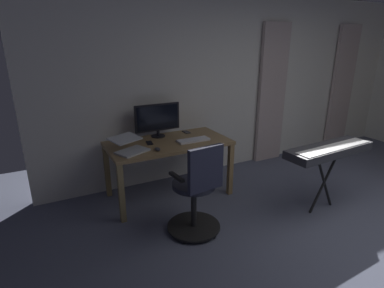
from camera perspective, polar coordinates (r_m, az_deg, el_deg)
The scene contains 12 objects.
back_room_partition at distance 4.88m, azimuth 10.07°, elevation 10.97°, with size 6.27×0.10×2.55m, color silver.
curtain_left_panel at distance 6.30m, azimuth 26.03°, elevation 9.34°, with size 0.49×0.06×2.17m, color #C1ADA8.
curtain_right_panel at distance 5.09m, azimuth 14.60°, elevation 8.81°, with size 0.50×0.06×2.17m, color #C1ADA8.
desk at distance 3.81m, azimuth -4.40°, elevation -0.77°, with size 1.49×0.76×0.73m.
office_chair at distance 3.11m, azimuth 0.96°, elevation -9.00°, with size 0.56×0.56×0.99m.
computer_monitor at distance 3.94m, azimuth -6.42°, elevation 4.72°, with size 0.59×0.18×0.43m.
computer_keyboard at distance 3.79m, azimuth 0.25°, elevation 0.73°, with size 0.40×0.15×0.02m, color silver.
laptop at distance 3.49m, azimuth -11.50°, elevation -0.47°, with size 0.45×0.45×0.16m.
computer_mouse at distance 3.48m, azimuth -6.44°, elevation -0.96°, with size 0.06×0.10×0.04m, color #333338.
cell_phone_by_monitor at distance 4.15m, azimuth -1.06°, elevation 2.25°, with size 0.07×0.14×0.01m, color #333338.
cell_phone_face_up at distance 3.74m, azimuth -7.90°, elevation 0.21°, with size 0.07×0.14×0.01m, color black.
piano_keyboard at distance 3.75m, azimuth 24.10°, elevation -1.21°, with size 1.13×0.38×0.80m.
Camera 1 is at (2.93, 0.99, 1.91)m, focal length 28.74 mm.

